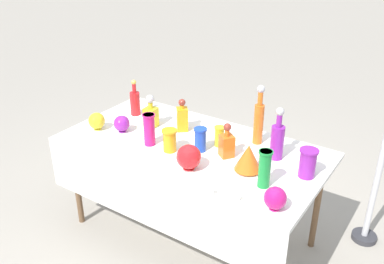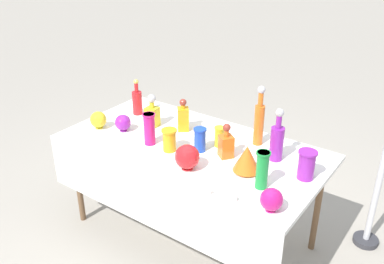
{
  "view_description": "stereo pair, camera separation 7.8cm",
  "coord_description": "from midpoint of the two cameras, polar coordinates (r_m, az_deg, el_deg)",
  "views": [
    {
      "loc": [
        1.43,
        -2.14,
        2.15
      ],
      "look_at": [
        0.0,
        0.0,
        0.86
      ],
      "focal_mm": 40.0,
      "sensor_mm": 36.0,
      "label": 1
    },
    {
      "loc": [
        1.5,
        -2.1,
        2.15
      ],
      "look_at": [
        0.0,
        0.0,
        0.86
      ],
      "focal_mm": 40.0,
      "sensor_mm": 36.0,
      "label": 2
    }
  ],
  "objects": [
    {
      "name": "slender_vase_3",
      "position": [
        2.46,
        10.25,
        -4.87
      ],
      "size": [
        0.08,
        0.08,
        0.23
      ],
      "color": "#198C38",
      "rests_on": "display_table"
    },
    {
      "name": "price_tag_center",
      "position": [
        2.42,
        2.86,
        -7.83
      ],
      "size": [
        0.06,
        0.02,
        0.04
      ],
      "primitive_type": "cube",
      "rotation": [
        -0.21,
        0.0,
        0.11
      ],
      "color": "white",
      "rests_on": "display_table"
    },
    {
      "name": "tall_bottle_2",
      "position": [
        3.38,
        -6.66,
        4.1
      ],
      "size": [
        0.08,
        0.08,
        0.29
      ],
      "color": "red",
      "rests_on": "display_table"
    },
    {
      "name": "square_decanter_2",
      "position": [
        3.16,
        -4.64,
        2.53
      ],
      "size": [
        0.09,
        0.09,
        0.25
      ],
      "color": "yellow",
      "rests_on": "display_table"
    },
    {
      "name": "slender_vase_2",
      "position": [
        2.9,
        -4.94,
        0.52
      ],
      "size": [
        0.09,
        0.09,
        0.22
      ],
      "color": "#C61972",
      "rests_on": "display_table"
    },
    {
      "name": "round_bowl_0",
      "position": [
        3.2,
        -11.7,
        1.61
      ],
      "size": [
        0.12,
        0.12,
        0.13
      ],
      "color": "yellow",
      "rests_on": "display_table"
    },
    {
      "name": "square_decanter_1",
      "position": [
        2.76,
        5.38,
        -1.6
      ],
      "size": [
        0.12,
        0.12,
        0.23
      ],
      "color": "orange",
      "rests_on": "display_table"
    },
    {
      "name": "display_table",
      "position": [
        2.93,
        0.28,
        -3.21
      ],
      "size": [
        1.81,
        0.95,
        0.76
      ],
      "color": "white",
      "rests_on": "ground"
    },
    {
      "name": "ground_plane",
      "position": [
        3.35,
        0.68,
        -13.27
      ],
      "size": [
        40.0,
        40.0,
        0.0
      ],
      "primitive_type": "plane",
      "color": "#A0998C"
    },
    {
      "name": "slender_vase_1",
      "position": [
        2.89,
        4.44,
        -0.53
      ],
      "size": [
        0.07,
        0.07,
        0.14
      ],
      "color": "yellow",
      "rests_on": "display_table"
    },
    {
      "name": "tall_bottle_1",
      "position": [
        2.75,
        12.06,
        -1.08
      ],
      "size": [
        0.09,
        0.09,
        0.35
      ],
      "color": "purple",
      "rests_on": "display_table"
    },
    {
      "name": "slender_vase_4",
      "position": [
        2.82,
        1.86,
        -0.93
      ],
      "size": [
        0.09,
        0.09,
        0.16
      ],
      "color": "blue",
      "rests_on": "display_table"
    },
    {
      "name": "tall_bottle_0",
      "position": [
        2.91,
        9.7,
        1.58
      ],
      "size": [
        0.07,
        0.07,
        0.42
      ],
      "color": "orange",
      "rests_on": "display_table"
    },
    {
      "name": "round_bowl_2",
      "position": [
        2.31,
        11.52,
        -8.83
      ],
      "size": [
        0.12,
        0.12,
        0.13
      ],
      "color": "#C61972",
      "rests_on": "display_table"
    },
    {
      "name": "round_bowl_1",
      "position": [
        3.13,
        -8.5,
        1.24
      ],
      "size": [
        0.12,
        0.12,
        0.12
      ],
      "color": "purple",
      "rests_on": "display_table"
    },
    {
      "name": "round_bowl_3",
      "position": [
        2.61,
        0.21,
        -3.34
      ],
      "size": [
        0.15,
        0.15,
        0.16
      ],
      "color": "red",
      "rests_on": "display_table"
    },
    {
      "name": "slender_vase_0",
      "position": [
        2.82,
        -2.25,
        -0.98
      ],
      "size": [
        0.1,
        0.1,
        0.15
      ],
      "color": "orange",
      "rests_on": "display_table"
    },
    {
      "name": "price_tag_left",
      "position": [
        2.38,
        6.51,
        -8.66
      ],
      "size": [
        0.05,
        0.02,
        0.04
      ],
      "primitive_type": "cube",
      "rotation": [
        -0.21,
        0.0,
        -0.21
      ],
      "color": "white",
      "rests_on": "display_table"
    },
    {
      "name": "square_decanter_0",
      "position": [
        3.09,
        -0.47,
        2.0
      ],
      "size": [
        0.11,
        0.11,
        0.24
      ],
      "color": "orange",
      "rests_on": "display_table"
    },
    {
      "name": "fluted_vase_0",
      "position": [
        2.61,
        8.17,
        -3.5
      ],
      "size": [
        0.17,
        0.17,
        0.18
      ],
      "color": "orange",
      "rests_on": "display_table"
    },
    {
      "name": "slender_vase_5",
      "position": [
        2.61,
        15.86,
        -4.13
      ],
      "size": [
        0.11,
        0.11,
        0.18
      ],
      "color": "purple",
      "rests_on": "display_table"
    }
  ]
}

